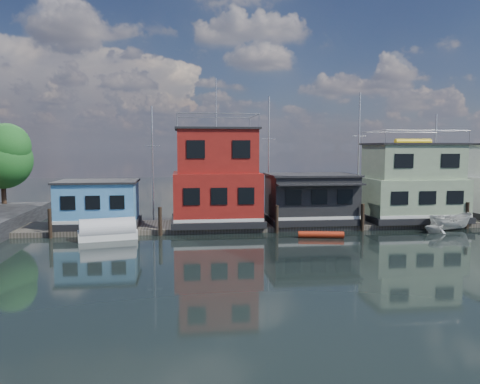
{
  "coord_description": "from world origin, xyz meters",
  "views": [
    {
      "loc": [
        -11.39,
        -26.28,
        6.68
      ],
      "look_at": [
        -6.54,
        12.0,
        3.0
      ],
      "focal_mm": 35.0,
      "sensor_mm": 36.0,
      "label": 1
    }
  ],
  "objects": [
    {
      "name": "pilings",
      "position": [
        -0.33,
        9.2,
        1.1
      ],
      "size": [
        42.28,
        0.28,
        2.2
      ],
      "color": "#2D2116",
      "rests_on": "ground"
    },
    {
      "name": "houseboat_red",
      "position": [
        -8.5,
        12.0,
        4.1
      ],
      "size": [
        7.4,
        5.9,
        11.86
      ],
      "color": "black",
      "rests_on": "dock"
    },
    {
      "name": "dock",
      "position": [
        0.0,
        12.0,
        0.2
      ],
      "size": [
        48.0,
        5.0,
        0.4
      ],
      "primitive_type": "cube",
      "color": "#595147",
      "rests_on": "ground"
    },
    {
      "name": "dinghy_white",
      "position": [
        8.32,
        7.75,
        0.55
      ],
      "size": [
        2.55,
        2.37,
        1.1
      ],
      "primitive_type": "imported",
      "rotation": [
        0.0,
        0.0,
        1.9
      ],
      "color": "beige",
      "rests_on": "ground"
    },
    {
      "name": "houseboat_green",
      "position": [
        8.5,
        12.0,
        3.55
      ],
      "size": [
        8.4,
        5.9,
        7.03
      ],
      "color": "black",
      "rests_on": "dock"
    },
    {
      "name": "tarp_runabout",
      "position": [
        -16.75,
        8.29,
        0.62
      ],
      "size": [
        4.37,
        2.53,
        1.67
      ],
      "rotation": [
        0.0,
        0.0,
        0.23
      ],
      "color": "white",
      "rests_on": "ground"
    },
    {
      "name": "motorboat",
      "position": [
        10.15,
        8.58,
        0.72
      ],
      "size": [
        3.76,
        1.53,
        1.43
      ],
      "primitive_type": "imported",
      "rotation": [
        0.0,
        0.0,
        1.61
      ],
      "color": "silver",
      "rests_on": "ground"
    },
    {
      "name": "ground",
      "position": [
        0.0,
        0.0,
        0.0
      ],
      "size": [
        160.0,
        160.0,
        0.0
      ],
      "primitive_type": "plane",
      "color": "black",
      "rests_on": "ground"
    },
    {
      "name": "background_masts",
      "position": [
        4.76,
        18.0,
        5.55
      ],
      "size": [
        36.4,
        0.16,
        12.0
      ],
      "color": "silver",
      "rests_on": "ground"
    },
    {
      "name": "houseboat_dark",
      "position": [
        -0.5,
        11.98,
        2.42
      ],
      "size": [
        7.4,
        6.1,
        4.06
      ],
      "color": "black",
      "rests_on": "dock"
    },
    {
      "name": "red_kayak",
      "position": [
        -1.13,
        6.87,
        0.25
      ],
      "size": [
        3.38,
        1.09,
        0.49
      ],
      "primitive_type": "cylinder",
      "rotation": [
        0.0,
        1.57,
        -0.18
      ],
      "color": "#AE2B12",
      "rests_on": "ground"
    },
    {
      "name": "houseboat_blue",
      "position": [
        -18.0,
        12.0,
        2.21
      ],
      "size": [
        6.4,
        4.9,
        3.66
      ],
      "color": "black",
      "rests_on": "dock"
    }
  ]
}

